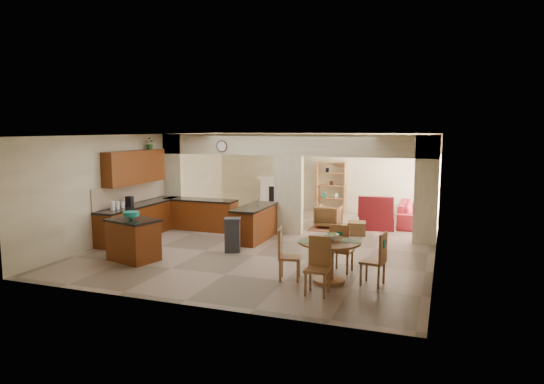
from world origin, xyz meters
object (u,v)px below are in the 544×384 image
(sofa, at_px, (415,214))
(dining_table, at_px, (329,255))
(kitchen_island, at_px, (134,240))
(armchair, at_px, (328,216))

(sofa, bearing_deg, dining_table, 168.08)
(kitchen_island, relative_size, dining_table, 1.05)
(armchair, bearing_deg, kitchen_island, 60.06)
(sofa, distance_m, armchair, 2.75)
(sofa, bearing_deg, kitchen_island, 136.91)
(sofa, bearing_deg, armchair, 117.06)
(kitchen_island, xyz_separation_m, sofa, (5.70, 6.42, -0.13))
(dining_table, distance_m, sofa, 6.58)
(kitchen_island, xyz_separation_m, armchair, (3.28, 5.11, -0.14))
(dining_table, bearing_deg, sofa, 79.56)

